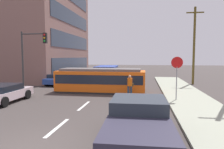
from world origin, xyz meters
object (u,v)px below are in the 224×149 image
at_px(parked_sedan_far, 59,79).
at_px(city_bus, 107,72).
at_px(parked_sedan_furthest, 79,74).
at_px(pedestrian_crossing, 130,85).
at_px(utility_pole_mid, 194,44).
at_px(streetcar_tram, 101,80).
at_px(pickup_truck_parked, 139,123).
at_px(traffic_light_mast, 32,51).
at_px(stop_sign, 177,69).
at_px(parked_sedan_mid, 4,93).

bearing_deg(parked_sedan_far, city_bus, 49.27).
relative_size(city_bus, parked_sedan_furthest, 1.25).
relative_size(pedestrian_crossing, utility_pole_mid, 0.20).
xyz_separation_m(streetcar_tram, pedestrian_crossing, (2.61, -2.07, -0.10)).
height_order(streetcar_tram, pickup_truck_parked, streetcar_tram).
distance_m(parked_sedan_far, utility_pole_mid, 15.07).
xyz_separation_m(parked_sedan_far, utility_pole_mid, (14.41, 2.41, 3.72)).
relative_size(streetcar_tram, parked_sedan_furthest, 1.70).
xyz_separation_m(parked_sedan_furthest, traffic_light_mast, (-0.40, -11.41, 2.88)).
distance_m(parked_sedan_far, parked_sedan_furthest, 6.01).
relative_size(city_bus, pickup_truck_parked, 1.09).
distance_m(pickup_truck_parked, parked_sedan_far, 16.98).
relative_size(parked_sedan_far, stop_sign, 1.44).
height_order(parked_sedan_far, utility_pole_mid, utility_pole_mid).
distance_m(stop_sign, utility_pole_mid, 10.17).
height_order(parked_sedan_far, parked_sedan_furthest, same).
bearing_deg(pickup_truck_parked, utility_pole_mid, 71.87).
distance_m(pedestrian_crossing, utility_pole_mid, 11.10).
distance_m(streetcar_tram, parked_sedan_furthest, 11.17).
height_order(pedestrian_crossing, parked_sedan_far, pedestrian_crossing).
relative_size(parked_sedan_mid, stop_sign, 1.49).
bearing_deg(streetcar_tram, traffic_light_mast, -165.10).
bearing_deg(pickup_truck_parked, streetcar_tram, 108.14).
relative_size(city_bus, utility_pole_mid, 0.66).
bearing_deg(utility_pole_mid, stop_sign, -108.65).
xyz_separation_m(streetcar_tram, parked_sedan_furthest, (-5.05, 9.96, -0.42)).
xyz_separation_m(pickup_truck_parked, parked_sedan_mid, (-8.97, 5.52, -0.17)).
bearing_deg(city_bus, utility_pole_mid, -14.74).
height_order(stop_sign, traffic_light_mast, traffic_light_mast).
distance_m(city_bus, pedestrian_crossing, 11.69).
distance_m(parked_sedan_mid, traffic_light_mast, 4.56).
bearing_deg(pedestrian_crossing, parked_sedan_far, 143.14).
bearing_deg(parked_sedan_furthest, parked_sedan_far, -93.67).
xyz_separation_m(parked_sedan_mid, utility_pole_mid, (14.49, 11.36, 3.72)).
xyz_separation_m(parked_sedan_far, parked_sedan_furthest, (0.38, 5.99, 0.00)).
bearing_deg(city_bus, parked_sedan_mid, -107.59).
bearing_deg(stop_sign, utility_pole_mid, 71.35).
relative_size(pickup_truck_parked, parked_sedan_mid, 1.18).
bearing_deg(traffic_light_mast, pickup_truck_parked, -45.52).
xyz_separation_m(streetcar_tram, pickup_truck_parked, (3.44, -10.51, -0.24)).
xyz_separation_m(pickup_truck_parked, stop_sign, (2.35, 7.46, 1.40)).
bearing_deg(stop_sign, traffic_light_mast, 171.91).
bearing_deg(stop_sign, parked_sedan_mid, -170.28).
xyz_separation_m(parked_sedan_furthest, utility_pole_mid, (14.02, -3.58, 3.72)).
bearing_deg(streetcar_tram, pedestrian_crossing, -38.43).
xyz_separation_m(city_bus, pedestrian_crossing, (3.70, -11.09, -0.10)).
bearing_deg(parked_sedan_furthest, stop_sign, -50.18).
bearing_deg(parked_sedan_furthest, utility_pole_mid, -14.34).
distance_m(stop_sign, traffic_light_mast, 11.43).
distance_m(city_bus, parked_sedan_mid, 14.70).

